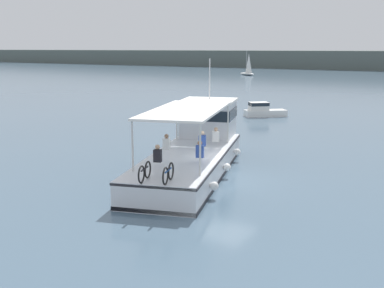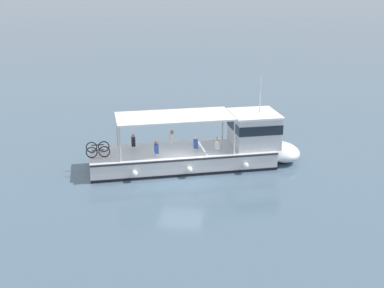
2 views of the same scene
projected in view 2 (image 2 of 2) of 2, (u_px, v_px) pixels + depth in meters
name	position (u px, v px, depth m)	size (l,w,h in m)	color
ground_plane	(181.00, 178.00, 29.01)	(400.00, 400.00, 0.00)	slate
ferry_main	(209.00, 149.00, 30.69)	(6.93, 13.03, 5.32)	silver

